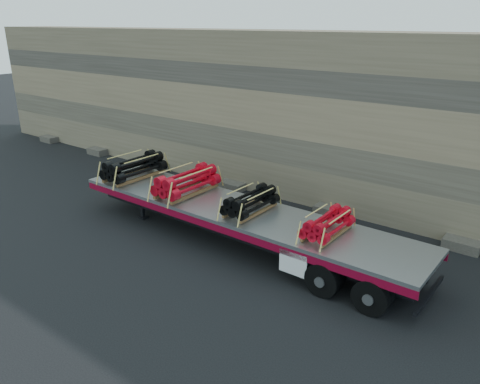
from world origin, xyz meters
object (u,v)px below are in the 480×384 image
object	(u,v)px
bundle_front	(134,168)
bundle_midrear	(250,202)
trailer	(237,226)
bundle_rear	(327,225)
bundle_midfront	(187,182)

from	to	relation	value
bundle_front	bundle_midrear	world-z (taller)	bundle_front
bundle_front	trailer	bearing A→B (deg)	0.00
trailer	bundle_rear	bearing A→B (deg)	-0.00
bundle_midrear	bundle_midfront	bearing A→B (deg)	-180.00
trailer	bundle_rear	xyz separation A→B (m)	(3.46, -0.04, 1.00)
trailer	bundle_midrear	distance (m)	1.18
bundle_front	bundle_midrear	xyz separation A→B (m)	(5.89, -0.07, -0.08)
bundle_front	bundle_rear	size ratio (longest dim) A/B	1.33
bundle_front	bundle_midfront	size ratio (longest dim) A/B	1.01
trailer	bundle_front	world-z (taller)	bundle_front
trailer	bundle_rear	world-z (taller)	bundle_rear
trailer	bundle_midfront	xyz separation A→B (m)	(-2.36, 0.03, 1.10)
bundle_midrear	bundle_rear	distance (m)	2.87
bundle_front	bundle_rear	xyz separation A→B (m)	(8.76, -0.10, -0.11)
bundle_front	bundle_midfront	distance (m)	2.95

